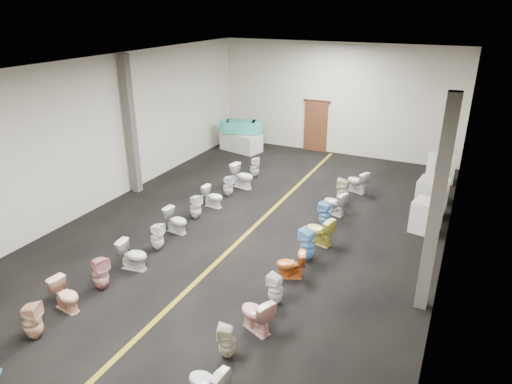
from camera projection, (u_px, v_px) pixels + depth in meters
floor at (250, 231)px, 12.78m from camera, size 16.00×16.00×0.00m
ceiling at (249, 66)px, 11.04m from camera, size 16.00×16.00×0.00m
wall_back at (336, 100)px, 18.57m from camera, size 10.00×0.00×10.00m
wall_left at (103, 132)px, 13.90m from camera, size 0.00×16.00×16.00m
wall_right at (455, 185)px, 9.92m from camera, size 0.00×16.00×16.00m
aisle_stripe at (250, 231)px, 12.78m from camera, size 0.12×15.60×0.01m
back_door at (316, 127)px, 19.30m from camera, size 1.00×0.10×2.10m
door_frame at (317, 101)px, 18.90m from camera, size 1.15×0.08×0.10m
column_left at (131, 126)px, 14.63m from camera, size 0.25×0.25×4.50m
column_right at (436, 209)px, 8.77m from camera, size 0.25×0.25×4.50m
display_table at (241, 142)px, 19.53m from camera, size 1.88×1.24×0.77m
bathtub at (241, 126)px, 19.27m from camera, size 1.79×1.06×0.55m
appliance_crate_a at (426, 216)px, 12.60m from camera, size 0.83×0.83×0.90m
appliance_crate_b at (431, 197)px, 13.57m from camera, size 0.89×0.89×1.10m
appliance_crate_c at (435, 188)px, 14.69m from camera, size 0.76×0.76×0.76m
appliance_crate_d at (440, 168)px, 16.05m from camera, size 0.96×0.96×1.03m
toilet_left_1 at (32, 321)px, 8.57m from camera, size 0.46×0.46×0.77m
toilet_left_2 at (66, 295)px, 9.40m from camera, size 0.73×0.48×0.69m
toilet_left_3 at (100, 273)px, 10.05m from camera, size 0.46×0.46×0.81m
toilet_left_4 at (133, 255)px, 10.85m from camera, size 0.76×0.50×0.73m
toilet_left_5 at (157, 237)px, 11.69m from camera, size 0.35×0.34×0.73m
toilet_left_6 at (176, 221)px, 12.58m from camera, size 0.73×0.48×0.70m
toilet_left_7 at (195, 207)px, 13.38m from camera, size 0.41×0.40×0.74m
toilet_left_8 at (213, 197)px, 14.17m from camera, size 0.68×0.41×0.67m
toilet_left_9 at (228, 186)px, 14.94m from camera, size 0.34×0.33×0.71m
toilet_left_10 at (243, 176)px, 15.62m from camera, size 0.86×0.57×0.82m
toilet_left_11 at (255, 167)px, 16.58m from camera, size 0.44×0.43×0.74m
toilet_right_1 at (207, 383)px, 7.22m from camera, size 0.71×0.44×0.69m
toilet_right_2 at (227, 341)px, 8.12m from camera, size 0.39×0.39×0.68m
toilet_right_3 at (256, 314)px, 8.78m from camera, size 0.84×0.68×0.75m
toilet_right_4 at (276, 289)px, 9.58m from camera, size 0.37×0.37×0.70m
toilet_right_5 at (291, 265)px, 10.49m from camera, size 0.75×0.59×0.68m
toilet_right_6 at (308, 245)px, 11.21m from camera, size 0.48×0.47×0.83m
toilet_right_7 at (319, 231)px, 11.95m from camera, size 0.83×0.58×0.77m
toilet_right_8 at (325, 215)px, 12.89m from camera, size 0.40×0.39×0.73m
toilet_right_9 at (335, 203)px, 13.65m from camera, size 0.81×0.61×0.73m
toilet_right_10 at (343, 191)px, 14.43m from camera, size 0.40×0.40×0.81m
toilet_right_11 at (357, 182)px, 15.25m from camera, size 0.84×0.67×0.75m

